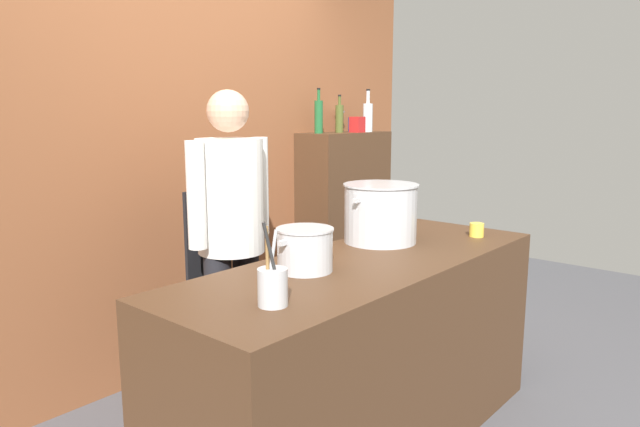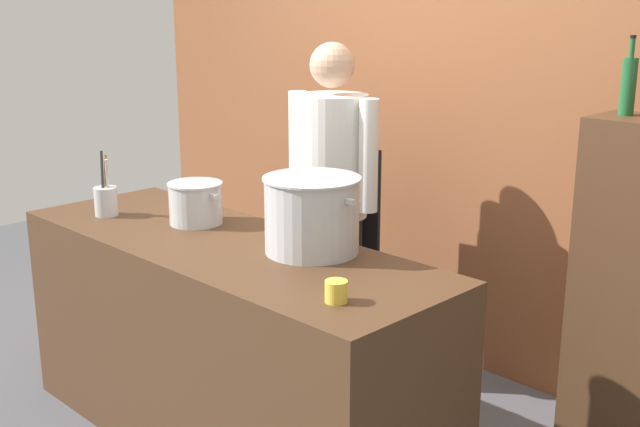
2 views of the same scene
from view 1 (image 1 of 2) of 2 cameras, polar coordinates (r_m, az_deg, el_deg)
The scene contains 14 objects.
brick_back_panel at distance 3.51m, azimuth -14.29°, elevation 8.92°, with size 4.40×0.10×3.00m, color brown.
prep_counter at distance 2.73m, azimuth 4.48°, elevation -13.79°, with size 2.04×0.70×0.90m, color #472D1C.
bar_cabinet at distance 4.37m, azimuth 2.40°, elevation -1.16°, with size 0.76×0.32×1.40m, color #472D1C.
chef at distance 2.98m, azimuth -8.87°, elevation -1.41°, with size 0.53×0.37×1.66m.
stockpot_large at distance 2.91m, azimuth 6.01°, elevation 0.05°, with size 0.44×0.38×0.30m.
stockpot_small at distance 2.38m, azimuth -1.50°, elevation -3.58°, with size 0.30×0.24×0.18m.
utensil_crock at distance 1.97m, azimuth -4.73°, elevation -7.12°, with size 0.10×0.10×0.29m.
butter_jar at distance 3.15m, azimuth 15.26°, elevation -1.57°, with size 0.08×0.08×0.07m, color yellow.
wine_bottle_clear at distance 4.40m, azimuth 4.76°, elevation 9.56°, with size 0.07×0.07×0.32m.
wine_bottle_olive at distance 4.24m, azimuth 1.94°, elevation 9.44°, with size 0.06×0.06×0.27m.
wine_bottle_green at distance 4.08m, azimuth -0.13°, elevation 9.64°, with size 0.06×0.06×0.31m.
wine_glass_tall at distance 4.39m, azimuth 1.98°, elevation 9.51°, with size 0.08×0.08×0.16m.
spice_tin_red at distance 4.27m, azimuth 3.71°, elevation 8.79°, with size 0.09×0.09×0.11m, color red.
spice_tin_navy at distance 4.44m, azimuth 3.56°, elevation 8.80°, with size 0.08×0.08×0.11m, color navy.
Camera 1 is at (-2.02, -1.46, 1.56)m, focal length 32.29 mm.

